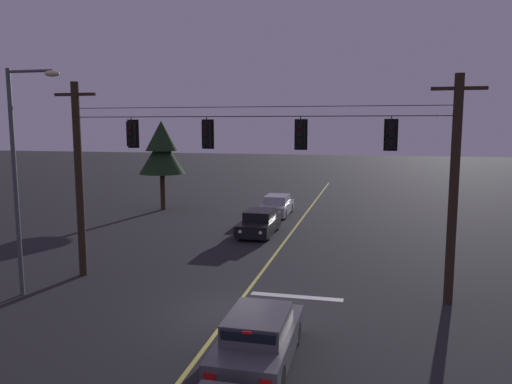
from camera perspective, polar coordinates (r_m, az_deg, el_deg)
name	(u,v)px	position (r m, az deg, el deg)	size (l,w,h in m)	color
ground_plane	(231,313)	(17.00, -2.92, -13.81)	(180.00, 180.00, 0.00)	black
lane_centre_stripe	(279,250)	(25.07, 2.62, -6.68)	(0.14, 60.00, 0.01)	#D1C64C
stop_bar_paint	(296,297)	(18.54, 4.70, -11.95)	(3.40, 0.36, 0.01)	silver
signal_span_assembly	(250,182)	(18.54, -0.70, 1.19)	(16.22, 0.32, 7.96)	#2D2116
traffic_light_leftmost	(131,134)	(20.10, -14.20, 6.54)	(0.48, 0.41, 1.22)	black
traffic_light_left_inner	(207,134)	(18.88, -5.73, 6.67)	(0.48, 0.41, 1.22)	black
traffic_light_centre	(300,134)	(18.04, 5.15, 6.63)	(0.48, 0.41, 1.22)	black
traffic_light_right_inner	(391,135)	(17.88, 15.33, 6.38)	(0.48, 0.41, 1.22)	black
car_waiting_near_lane	(259,339)	(13.59, 0.32, -16.57)	(1.80, 4.33, 1.39)	#4C4C51
car_oncoming_lead	(259,223)	(28.44, 0.37, -3.61)	(1.80, 4.42, 1.39)	black
car_oncoming_trailing	(277,206)	(34.49, 2.42, -1.61)	(1.80, 4.42, 1.39)	#A5A5AD
street_lamp_corner	(21,163)	(19.48, -25.48, 3.09)	(2.11, 0.30, 8.21)	#4C4F54
tree_verge_far	(162,150)	(36.94, -10.84, 4.78)	(3.37, 3.37, 6.57)	#332316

